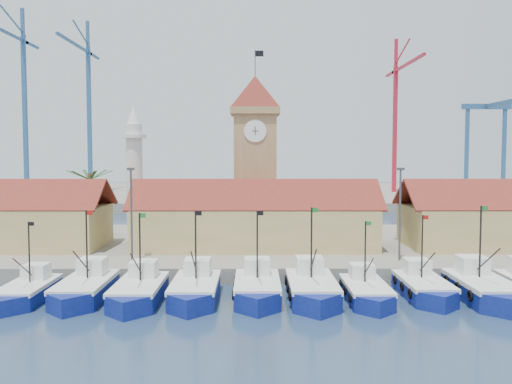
{
  "coord_description": "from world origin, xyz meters",
  "views": [
    {
      "loc": [
        -0.18,
        -42.82,
        11.83
      ],
      "look_at": [
        0.07,
        18.0,
        7.77
      ],
      "focal_mm": 40.0,
      "sensor_mm": 36.0,
      "label": 1
    }
  ],
  "objects_px": {
    "boat_5": "(312,291)",
    "minaret": "(134,171)",
    "clock_tower": "(255,153)",
    "boat_0": "(26,293)"
  },
  "relations": [
    {
      "from": "boat_5",
      "to": "clock_tower",
      "type": "height_order",
      "value": "clock_tower"
    },
    {
      "from": "clock_tower",
      "to": "minaret",
      "type": "xyz_separation_m",
      "value": [
        -15.0,
        2.0,
        -2.23
      ]
    },
    {
      "from": "minaret",
      "to": "clock_tower",
      "type": "bearing_deg",
      "value": -7.61
    },
    {
      "from": "clock_tower",
      "to": "boat_0",
      "type": "bearing_deg",
      "value": -127.87
    },
    {
      "from": "boat_0",
      "to": "boat_5",
      "type": "distance_m",
      "value": 23.0
    },
    {
      "from": "boat_5",
      "to": "minaret",
      "type": "xyz_separation_m",
      "value": [
        -19.56,
        25.47,
        8.91
      ]
    },
    {
      "from": "boat_0",
      "to": "minaret",
      "type": "xyz_separation_m",
      "value": [
        3.44,
        25.72,
        9.03
      ]
    },
    {
      "from": "boat_0",
      "to": "boat_5",
      "type": "height_order",
      "value": "boat_5"
    },
    {
      "from": "boat_5",
      "to": "minaret",
      "type": "distance_m",
      "value": 33.33
    },
    {
      "from": "boat_0",
      "to": "clock_tower",
      "type": "bearing_deg",
      "value": 52.13
    }
  ]
}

